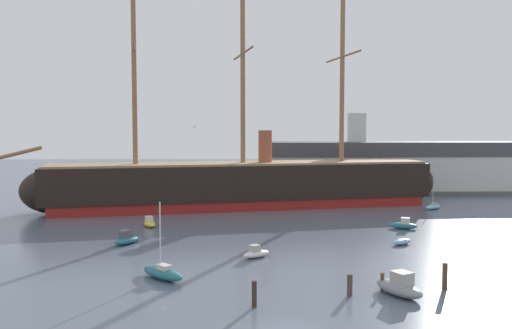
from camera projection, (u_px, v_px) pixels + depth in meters
name	position (u px, v px, depth m)	size (l,w,h in m)	color
tall_ship	(243.00, 184.00, 88.07)	(74.85, 21.51, 36.30)	maroon
sailboat_foreground_left	(163.00, 272.00, 46.21)	(4.71, 4.72, 6.68)	#236670
motorboat_foreground_right	(399.00, 287.00, 41.59)	(3.81, 4.99, 1.94)	gray
motorboat_near_centre	(256.00, 253.00, 53.91)	(3.27, 2.98, 1.32)	silver
motorboat_mid_left	(127.00, 239.00, 60.30)	(3.19, 4.08, 1.59)	#236670
dinghy_mid_right	(402.00, 242.00, 59.97)	(2.92, 2.51, 0.64)	#7FB2D6
motorboat_alongside_bow	(149.00, 223.00, 70.93)	(2.60, 3.58, 1.39)	gold
motorboat_alongside_stern	(404.00, 225.00, 69.36)	(3.85, 2.60, 1.49)	#236670
sailboat_far_left	(85.00, 204.00, 89.53)	(4.59, 3.65, 5.96)	orange
sailboat_far_right	(433.00, 207.00, 86.43)	(3.93, 3.54, 5.32)	#7FB2D6
dinghy_distant_centre	(274.00, 198.00, 98.81)	(2.37, 2.50, 0.57)	gold
mooring_piling_nearest	(350.00, 285.00, 41.53)	(0.43, 0.43, 1.69)	#4C3D2D
mooring_piling_left_pair	(445.00, 276.00, 43.11)	(0.43, 0.43, 2.15)	#4C3D2D
mooring_piling_right_pair	(382.00, 282.00, 42.73)	(0.31, 0.31, 1.47)	#4C3D2D
mooring_piling_midwater	(254.00, 294.00, 38.81)	(0.37, 0.37, 1.95)	#382B1E
dockside_warehouse_right	(401.00, 167.00, 110.88)	(60.95, 16.83, 16.25)	#565659
seagull_in_flight	(195.00, 127.00, 61.11)	(0.47, 1.25, 0.14)	silver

